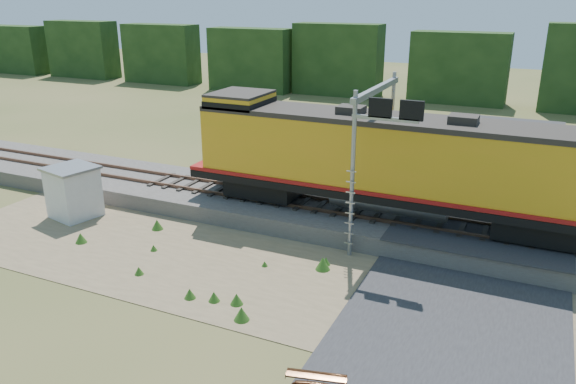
% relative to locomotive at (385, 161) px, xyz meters
% --- Properties ---
extents(ground, '(140.00, 140.00, 0.00)m').
position_rel_locomotive_xyz_m(ground, '(-2.83, -6.00, -3.32)').
color(ground, '#475123').
rests_on(ground, ground).
extents(ballast, '(70.00, 5.00, 0.80)m').
position_rel_locomotive_xyz_m(ballast, '(-2.83, -0.00, -2.92)').
color(ballast, slate).
rests_on(ballast, ground).
extents(rails, '(70.00, 1.54, 0.16)m').
position_rel_locomotive_xyz_m(rails, '(-2.83, -0.00, -2.44)').
color(rails, brown).
rests_on(rails, ballast).
extents(dirt_shoulder, '(26.00, 8.00, 0.03)m').
position_rel_locomotive_xyz_m(dirt_shoulder, '(-4.83, -5.50, -3.31)').
color(dirt_shoulder, '#8C7754').
rests_on(dirt_shoulder, ground).
extents(road, '(7.00, 66.00, 0.86)m').
position_rel_locomotive_xyz_m(road, '(4.17, -5.26, -3.23)').
color(road, '#38383A').
rests_on(road, ground).
extents(tree_line_north, '(130.00, 3.00, 6.50)m').
position_rel_locomotive_xyz_m(tree_line_north, '(-2.83, 32.00, -0.25)').
color(tree_line_north, '#193312').
rests_on(tree_line_north, ground).
extents(weed_clumps, '(15.00, 6.20, 0.56)m').
position_rel_locomotive_xyz_m(weed_clumps, '(-6.33, -5.90, -3.32)').
color(weed_clumps, '#305F1B').
rests_on(weed_clumps, ground).
extents(locomotive, '(18.56, 2.83, 4.79)m').
position_rel_locomotive_xyz_m(locomotive, '(0.00, 0.00, 0.00)').
color(locomotive, black).
rests_on(locomotive, rails).
extents(shed, '(2.49, 2.49, 2.46)m').
position_rel_locomotive_xyz_m(shed, '(-13.69, -4.23, -2.08)').
color(shed, silver).
rests_on(shed, ground).
extents(signal_gantry, '(2.65, 6.20, 6.69)m').
position_rel_locomotive_xyz_m(signal_gantry, '(-0.17, -0.65, 1.72)').
color(signal_gantry, gray).
rests_on(signal_gantry, ground).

